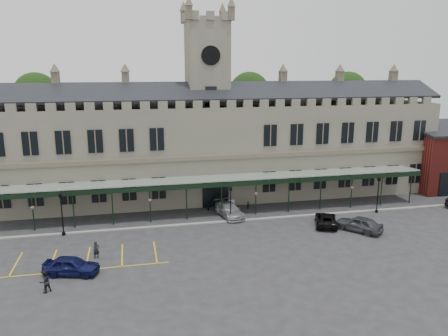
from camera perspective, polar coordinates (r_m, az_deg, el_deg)
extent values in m
plane|color=#29292B|center=(43.48, 1.69, -9.49)|extent=(140.00, 140.00, 0.00)
cube|color=#636053|center=(56.82, -2.13, 2.23)|extent=(60.00, 10.00, 12.00)
cube|color=brown|center=(51.79, -1.13, 1.40)|extent=(60.00, 0.35, 0.50)
cube|color=black|center=(53.43, -1.72, 9.98)|extent=(60.00, 4.77, 2.20)
cube|color=black|center=(58.35, -2.63, 10.23)|extent=(60.00, 4.77, 2.20)
cube|color=black|center=(52.90, -1.12, -3.15)|extent=(3.20, 0.18, 3.80)
cube|color=#636053|center=(56.10, -2.17, 7.25)|extent=(5.00, 5.00, 22.00)
cylinder|color=silver|center=(53.31, -1.74, 14.49)|extent=(2.20, 0.12, 2.20)
cylinder|color=black|center=(53.24, -1.73, 14.49)|extent=(2.30, 0.04, 2.30)
cube|color=black|center=(53.42, -1.71, 9.12)|extent=(1.40, 0.12, 2.80)
cube|color=#8C9E93|center=(50.53, -0.72, -1.35)|extent=(50.00, 4.00, 0.40)
cube|color=black|center=(48.70, -0.25, -2.20)|extent=(50.00, 0.18, 0.50)
cube|color=gray|center=(48.45, 0.13, -6.99)|extent=(60.00, 0.40, 0.12)
cylinder|color=#332314|center=(66.00, -22.77, 2.74)|extent=(0.70, 0.70, 12.00)
sphere|color=black|center=(65.23, -23.32, 8.79)|extent=(6.00, 6.00, 6.00)
cylinder|color=#332314|center=(67.22, 3.25, 3.91)|extent=(0.70, 0.70, 12.00)
sphere|color=black|center=(66.47, 3.33, 9.88)|extent=(6.00, 6.00, 6.00)
cylinder|color=#332314|center=(73.09, 15.47, 4.20)|extent=(0.70, 0.70, 12.00)
sphere|color=black|center=(72.39, 15.81, 9.68)|extent=(6.00, 6.00, 6.00)
cylinder|color=black|center=(47.68, -20.20, -8.05)|extent=(0.36, 0.36, 0.30)
cylinder|color=black|center=(47.07, -20.38, -5.93)|extent=(0.12, 0.12, 4.03)
cube|color=black|center=(46.44, -20.59, -3.40)|extent=(0.28, 0.28, 0.40)
cone|color=black|center=(46.35, -20.63, -2.98)|extent=(0.44, 0.44, 0.30)
cylinder|color=black|center=(48.54, 0.86, -6.86)|extent=(0.32, 0.32, 0.27)
cylinder|color=black|center=(47.99, 0.87, -4.99)|extent=(0.11, 0.11, 3.60)
cube|color=black|center=(47.43, 0.88, -2.77)|extent=(0.25, 0.25, 0.36)
cone|color=black|center=(47.35, 0.88, -2.41)|extent=(0.40, 0.40, 0.27)
cylinder|color=black|center=(54.51, 19.29, -5.35)|extent=(0.35, 0.35, 0.29)
cylinder|color=black|center=(53.99, 19.43, -3.56)|extent=(0.12, 0.12, 3.85)
cube|color=black|center=(53.47, 19.60, -1.43)|extent=(0.27, 0.27, 0.38)
cone|color=black|center=(53.39, 19.63, -1.08)|extent=(0.42, 0.42, 0.29)
cube|color=#ED4807|center=(50.18, 17.42, -6.94)|extent=(0.37, 0.37, 0.04)
cone|color=#ED4807|center=(50.08, 17.44, -6.60)|extent=(0.43, 0.43, 0.69)
cylinder|color=silver|center=(50.04, 17.45, -6.49)|extent=(0.29, 0.29, 0.10)
cylinder|color=black|center=(52.28, 0.99, -5.23)|extent=(0.06, 0.06, 0.53)
cube|color=silver|center=(52.17, 0.99, -4.85)|extent=(0.74, 0.08, 1.26)
cylinder|color=black|center=(52.22, -2.06, -5.03)|extent=(0.17, 0.17, 0.93)
cylinder|color=black|center=(52.81, 3.16, -4.87)|extent=(0.15, 0.15, 0.85)
imported|color=#0E113E|center=(38.75, -19.32, -11.96)|extent=(4.85, 2.96, 1.54)
imported|color=#9FA1A6|center=(50.00, 0.69, -5.51)|extent=(2.97, 5.47, 1.50)
imported|color=black|center=(48.55, 13.19, -6.57)|extent=(3.72, 5.14, 1.30)
imported|color=#383B40|center=(47.69, 17.21, -6.98)|extent=(4.48, 4.92, 1.62)
imported|color=black|center=(41.11, -16.34, -10.23)|extent=(0.68, 0.58, 1.57)
imported|color=black|center=(36.60, -22.35, -13.55)|extent=(1.09, 1.06, 1.77)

